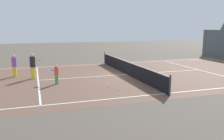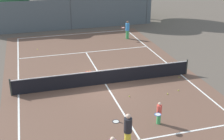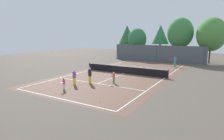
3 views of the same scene
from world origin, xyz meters
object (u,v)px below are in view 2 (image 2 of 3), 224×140
Objects in this scene: player_0 at (127,30)px; tennis_ball_0 at (129,96)px; ball_crate at (89,74)px; player_4 at (159,113)px; tennis_ball_6 at (178,90)px; tennis_ball_7 at (142,77)px; tennis_ball_3 at (38,49)px; tennis_ball_8 at (179,77)px; tennis_ball_2 at (168,94)px; player_3 at (128,130)px.

player_0 is 26.05× the size of tennis_ball_0.
player_0 reaches higher than ball_crate.
tennis_ball_6 is (2.74, 3.11, -0.61)m from player_4.
tennis_ball_7 is (-1.87, -8.81, -0.85)m from player_0.
tennis_ball_3 is 1.00× the size of tennis_ball_6.
tennis_ball_0 is 4.52m from tennis_ball_8.
tennis_ball_0 is (-3.66, -11.26, -0.85)m from player_0.
player_0 is at bearing 6.48° from tennis_ball_3.
tennis_ball_3 is (-8.47, -0.96, -0.85)m from player_0.
tennis_ball_3 and tennis_ball_6 have the same top height.
tennis_ball_0 and tennis_ball_7 have the same top height.
tennis_ball_7 is at bearing -49.96° from tennis_ball_3.
tennis_ball_3 is (-7.16, 10.68, 0.00)m from tennis_ball_2.
tennis_ball_2 is at bearing 46.17° from player_3.
tennis_ball_2 is 0.90m from tennis_ball_6.
tennis_ball_6 is at bearing -36.71° from ball_crate.
player_4 reaches higher than tennis_ball_0.
player_0 is at bearing 54.99° from ball_crate.
tennis_ball_2 is 1.00× the size of tennis_ball_6.
tennis_ball_6 is (8.02, -10.40, 0.00)m from tennis_ball_3.
player_3 is 6.67m from tennis_ball_6.
player_4 is 18.68× the size of tennis_ball_0.
player_3 reaches higher than tennis_ball_7.
ball_crate is at bearing 135.90° from tennis_ball_2.
ball_crate is at bearing 90.35° from player_3.
tennis_ball_8 is at bearing -43.74° from tennis_ball_3.
player_4 is 18.68× the size of tennis_ball_2.
tennis_ball_2 is at bearing -56.14° from tennis_ball_3.
tennis_ball_0 and tennis_ball_6 have the same top height.
player_4 is at bearing -102.44° from player_0.
player_4 reaches higher than ball_crate.
player_3 is at bearing -137.56° from tennis_ball_6.
player_3 is at bearing -78.10° from tennis_ball_3.
player_4 is at bearing -72.10° from ball_crate.
tennis_ball_2 and tennis_ball_8 have the same top height.
player_3 is at bearing -133.83° from tennis_ball_2.
tennis_ball_6 is (0.86, 0.27, 0.00)m from tennis_ball_2.
player_0 is 0.99× the size of player_3.
player_4 is at bearing -127.28° from tennis_ball_8.
player_0 reaches higher than tennis_ball_6.
ball_crate reaches higher than tennis_ball_2.
tennis_ball_6 and tennis_ball_7 have the same top height.
tennis_ball_2 is at bearing 56.39° from player_4.
tennis_ball_3 is 13.14m from tennis_ball_6.
tennis_ball_6 is at bearing -52.38° from tennis_ball_3.
tennis_ball_2 is at bearing -96.41° from player_0.
player_0 reaches higher than tennis_ball_8.
tennis_ball_8 is at bearing 61.17° from tennis_ball_6.
player_0 is 26.05× the size of tennis_ball_2.
tennis_ball_6 and tennis_ball_8 have the same top height.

